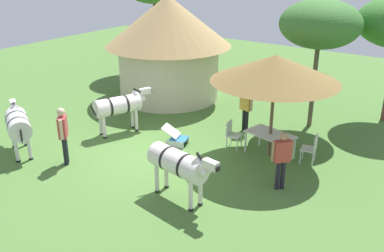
{
  "coord_description": "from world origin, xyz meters",
  "views": [
    {
      "loc": [
        7.99,
        -9.17,
        5.96
      ],
      "look_at": [
        1.05,
        0.76,
        1.0
      ],
      "focal_mm": 40.39,
      "sensor_mm": 36.0,
      "label": 1
    }
  ],
  "objects": [
    {
      "name": "ground_plane",
      "position": [
        0.0,
        0.0,
        0.0
      ],
      "size": [
        36.0,
        36.0,
        0.0
      ],
      "primitive_type": "plane",
      "color": "#4B7334"
    },
    {
      "name": "zebra_toward_hut",
      "position": [
        -3.49,
        -2.14,
        0.98
      ],
      "size": [
        1.99,
        1.34,
        1.51
      ],
      "rotation": [
        0.0,
        0.0,
        1.07
      ],
      "color": "silver",
      "rests_on": "ground_plane"
    },
    {
      "name": "patio_chair_east_end",
      "position": [
        4.25,
        2.39,
        0.52
      ],
      "size": [
        0.49,
        0.51,
        0.9
      ],
      "rotation": [
        0.0,
        0.0,
        -4.53
      ],
      "color": "silver",
      "rests_on": "ground_plane"
    },
    {
      "name": "guest_behind_table",
      "position": [
        4.12,
        0.46,
        0.99
      ],
      "size": [
        0.45,
        0.47,
        1.64
      ],
      "rotation": [
        0.0,
        0.0,
        0.83
      ],
      "color": "#211E2B",
      "rests_on": "ground_plane"
    },
    {
      "name": "thatched_hut",
      "position": [
        -3.06,
        4.92,
        2.38
      ],
      "size": [
        5.23,
        5.23,
        4.3
      ],
      "rotation": [
        0.0,
        0.0,
        5.65
      ],
      "color": "beige",
      "rests_on": "ground_plane"
    },
    {
      "name": "acacia_tree_left_background",
      "position": [
        3.13,
        5.26,
        3.65
      ],
      "size": [
        2.74,
        2.74,
        4.48
      ],
      "color": "brown",
      "rests_on": "ground_plane"
    },
    {
      "name": "patio_chair_near_hut",
      "position": [
        1.76,
        1.98,
        0.52
      ],
      "size": [
        0.48,
        0.5,
        0.9
      ],
      "rotation": [
        0.0,
        0.0,
        -1.43
      ],
      "color": "white",
      "rests_on": "ground_plane"
    },
    {
      "name": "zebra_by_umbrella",
      "position": [
        2.24,
        -1.5,
        1.01
      ],
      "size": [
        2.31,
        0.87,
        1.55
      ],
      "rotation": [
        0.0,
        0.0,
        4.55
      ],
      "color": "silver",
      "rests_on": "ground_plane"
    },
    {
      "name": "patio_dining_table",
      "position": [
        3.0,
        2.16,
        0.66
      ],
      "size": [
        1.6,
        1.13,
        0.74
      ],
      "rotation": [
        0.0,
        0.0,
        -0.21
      ],
      "color": "silver",
      "rests_on": "ground_plane"
    },
    {
      "name": "shade_umbrella",
      "position": [
        3.0,
        2.16,
        2.79
      ],
      "size": [
        3.79,
        3.79,
        3.18
      ],
      "color": "brown",
      "rests_on": "ground_plane"
    },
    {
      "name": "striped_lounge_chair",
      "position": [
        0.12,
        1.16,
        0.25
      ],
      "size": [
        0.93,
        0.75,
        0.62
      ],
      "rotation": [
        0.0,
        0.0,
        5.01
      ],
      "color": "blue",
      "rests_on": "ground_plane"
    },
    {
      "name": "standing_watcher",
      "position": [
        -1.73,
        -1.84,
        1.06
      ],
      "size": [
        0.49,
        0.5,
        1.77
      ],
      "rotation": [
        0.0,
        0.0,
        -0.82
      ],
      "color": "black",
      "rests_on": "ground_plane"
    },
    {
      "name": "zebra_nearest_camera",
      "position": [
        -2.06,
        0.84,
        0.99
      ],
      "size": [
        1.17,
        2.12,
        1.53
      ],
      "rotation": [
        0.0,
        0.0,
        5.89
      ],
      "color": "silver",
      "rests_on": "ground_plane"
    },
    {
      "name": "guest_beside_umbrella",
      "position": [
        1.45,
        3.46,
        0.96
      ],
      "size": [
        0.56,
        0.3,
        1.6
      ],
      "rotation": [
        0.0,
        0.0,
        2.88
      ],
      "color": "black",
      "rests_on": "ground_plane"
    }
  ]
}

